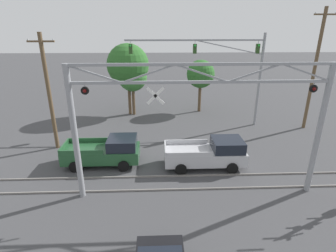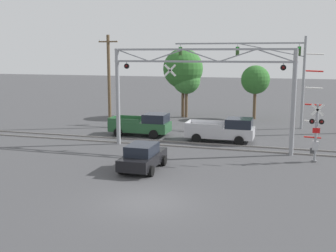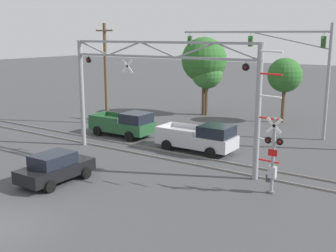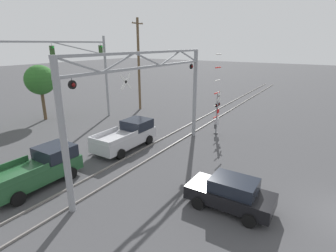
# 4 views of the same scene
# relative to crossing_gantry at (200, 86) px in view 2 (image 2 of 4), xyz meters

# --- Properties ---
(ground_plane) EXTENTS (200.00, 200.00, 0.00)m
(ground_plane) POSITION_rel_crossing_gantry_xyz_m (0.01, -11.28, -4.53)
(ground_plane) COLOR #424244
(rail_track_near) EXTENTS (80.00, 0.08, 0.10)m
(rail_track_near) POSITION_rel_crossing_gantry_xyz_m (0.01, 0.28, -4.48)
(rail_track_near) COLOR gray
(rail_track_near) RESTS_ON ground_plane
(rail_track_far) EXTENTS (80.00, 0.08, 0.10)m
(rail_track_far) POSITION_rel_crossing_gantry_xyz_m (0.01, 1.72, -4.48)
(rail_track_far) COLOR gray
(rail_track_far) RESTS_ON ground_plane
(crossing_gantry) EXTENTS (12.81, 0.31, 7.09)m
(crossing_gantry) POSITION_rel_crossing_gantry_xyz_m (0.00, 0.00, 0.00)
(crossing_gantry) COLOR gray
(crossing_gantry) RESTS_ON ground_plane
(crossing_signal_mast) EXTENTS (1.29, 0.35, 6.77)m
(crossing_signal_mast) POSITION_rel_crossing_gantry_xyz_m (7.64, -1.44, -2.42)
(crossing_signal_mast) COLOR gray
(crossing_signal_mast) RESTS_ON ground_plane
(traffic_signal_span) EXTENTS (11.97, 0.39, 8.24)m
(traffic_signal_span) POSITION_rel_crossing_gantry_xyz_m (4.22, 10.72, 1.19)
(traffic_signal_span) COLOR gray
(traffic_signal_span) RESTS_ON ground_plane
(pickup_truck_lead) EXTENTS (5.20, 2.30, 1.88)m
(pickup_truck_lead) POSITION_rel_crossing_gantry_xyz_m (1.22, 3.01, -3.60)
(pickup_truck_lead) COLOR #B7B7BC
(pickup_truck_lead) RESTS_ON ground_plane
(pickup_truck_following) EXTENTS (4.94, 2.30, 1.88)m
(pickup_truck_following) POSITION_rel_crossing_gantry_xyz_m (-5.57, 3.57, -3.60)
(pickup_truck_following) COLOR #23512D
(pickup_truck_following) RESTS_ON ground_plane
(sedan_waiting) EXTENTS (2.04, 4.01, 1.56)m
(sedan_waiting) POSITION_rel_crossing_gantry_xyz_m (-2.07, -6.19, -3.74)
(sedan_waiting) COLOR black
(sedan_waiting) RESTS_ON ground_plane
(utility_pole_left) EXTENTS (1.80, 0.28, 8.37)m
(utility_pole_left) POSITION_rel_crossing_gantry_xyz_m (-9.79, 6.30, -0.20)
(utility_pole_left) COLOR brown
(utility_pole_left) RESTS_ON ground_plane
(background_tree_beyond_span) EXTENTS (4.20, 4.20, 7.24)m
(background_tree_beyond_span) POSITION_rel_crossing_gantry_xyz_m (-5.00, 14.52, 0.60)
(background_tree_beyond_span) COLOR brown
(background_tree_beyond_span) RESTS_ON ground_plane
(background_tree_far_left_verge) EXTENTS (2.93, 2.93, 5.54)m
(background_tree_far_left_verge) POSITION_rel_crossing_gantry_xyz_m (2.47, 15.20, -0.48)
(background_tree_far_left_verge) COLOR brown
(background_tree_far_left_verge) RESTS_ON ground_plane
(background_tree_far_right_verge) EXTENTS (2.93, 2.93, 5.44)m
(background_tree_far_right_verge) POSITION_rel_crossing_gantry_xyz_m (-4.59, 14.36, -0.58)
(background_tree_far_right_verge) COLOR brown
(background_tree_far_right_verge) RESTS_ON ground_plane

